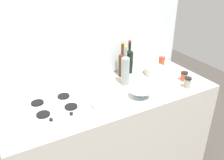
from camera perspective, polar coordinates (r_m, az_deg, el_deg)
name	(u,v)px	position (r m, az deg, el deg)	size (l,w,h in m)	color
counter_block	(112,135)	(2.26, 0.00, -13.01)	(1.80, 0.70, 0.90)	beige
backsplash_panel	(92,57)	(2.22, -4.74, 5.51)	(1.90, 0.06, 2.18)	silver
stovetop_hob	(54,106)	(1.85, -13.67, -6.18)	(0.41, 0.38, 0.04)	#B2B2B7
plate_stack	(155,71)	(2.35, 10.28, 2.23)	(0.21, 0.21, 0.07)	silver
wine_bottle_leftmost	(125,69)	(2.08, 3.19, 2.54)	(0.07, 0.07, 0.35)	gray
wine_bottle_mid_left	(129,60)	(2.32, 4.13, 4.72)	(0.07, 0.07, 0.32)	black
wine_bottle_mid_right	(122,64)	(2.24, 2.47, 3.94)	(0.07, 0.07, 0.34)	#472314
mixing_bowl	(141,93)	(1.94, 6.84, -3.16)	(0.18, 0.18, 0.06)	silver
butter_dish	(102,106)	(1.79, -2.41, -6.13)	(0.15, 0.09, 0.05)	white
condiment_jar_front	(184,76)	(2.28, 16.86, 0.89)	(0.06, 0.06, 0.08)	#C64C2D
condiment_jar_rear	(162,62)	(2.51, 11.79, 4.21)	(0.06, 0.06, 0.11)	#C64C2D
condiment_jar_spare	(187,82)	(2.16, 17.61, -0.56)	(0.06, 0.06, 0.09)	#9E998C
cutting_board	(111,93)	(1.97, -0.18, -3.19)	(0.24, 0.15, 0.02)	silver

